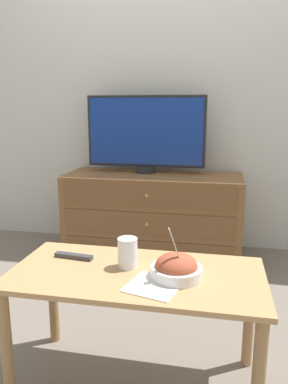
{
  "coord_description": "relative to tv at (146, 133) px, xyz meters",
  "views": [
    {
      "loc": [
        0.41,
        -2.92,
        1.09
      ],
      "look_at": [
        0.08,
        -1.26,
        0.7
      ],
      "focal_mm": 35.0,
      "sensor_mm": 36.0,
      "label": 1
    }
  ],
  "objects": [
    {
      "name": "drink_cup",
      "position": [
        0.21,
        -1.42,
        -0.37
      ],
      "size": [
        0.08,
        0.08,
        0.12
      ],
      "color": "white",
      "rests_on": "coffee_table"
    },
    {
      "name": "takeout_bowl",
      "position": [
        0.4,
        -1.48,
        -0.39
      ],
      "size": [
        0.19,
        0.19,
        0.2
      ],
      "color": "silver",
      "rests_on": "coffee_table"
    },
    {
      "name": "napkin",
      "position": [
        0.33,
        -1.56,
        -0.42
      ],
      "size": [
        0.21,
        0.21,
        0.0
      ],
      "color": "white",
      "rests_on": "coffee_table"
    },
    {
      "name": "coffee_table",
      "position": [
        0.25,
        -1.46,
        -0.5
      ],
      "size": [
        0.96,
        0.47,
        0.48
      ],
      "color": "tan",
      "rests_on": "ground_plane"
    },
    {
      "name": "dresser",
      "position": [
        0.07,
        -0.09,
        -0.6
      ],
      "size": [
        1.29,
        0.5,
        0.61
      ],
      "color": "brown",
      "rests_on": "ground_plane"
    },
    {
      "name": "wall_back",
      "position": [
        0.12,
        0.21,
        0.4
      ],
      "size": [
        12.0,
        0.05,
        2.6
      ],
      "color": "silver",
      "rests_on": "ground_plane"
    },
    {
      "name": "tv",
      "position": [
        0.0,
        0.0,
        0.0
      ],
      "size": [
        0.88,
        0.15,
        0.57
      ],
      "color": "#232328",
      "rests_on": "dresser"
    },
    {
      "name": "ground_plane",
      "position": [
        0.12,
        0.18,
        -0.9
      ],
      "size": [
        12.0,
        12.0,
        0.0
      ],
      "primitive_type": "plane",
      "color": "#70665B"
    },
    {
      "name": "remote_control",
      "position": [
        -0.03,
        -1.38,
        -0.41
      ],
      "size": [
        0.17,
        0.05,
        0.02
      ],
      "color": "#38383D",
      "rests_on": "coffee_table"
    }
  ]
}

